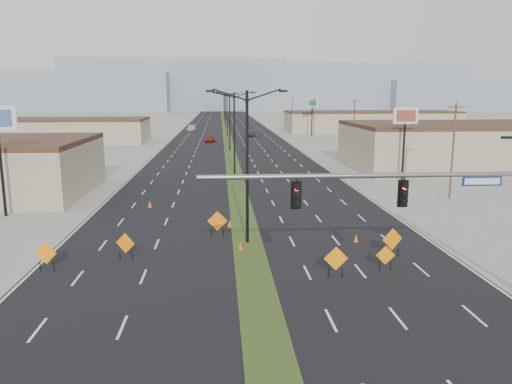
{
  "coord_description": "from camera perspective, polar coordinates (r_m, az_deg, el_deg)",
  "views": [
    {
      "loc": [
        -1.74,
        -20.04,
        9.74
      ],
      "look_at": [
        0.67,
        13.24,
        3.2
      ],
      "focal_mm": 35.0,
      "sensor_mm": 36.0,
      "label": 1
    }
  ],
  "objects": [
    {
      "name": "cone_2",
      "position": [
        34.26,
        11.36,
        -5.18
      ],
      "size": [
        0.42,
        0.42,
        0.54
      ],
      "primitive_type": "cone",
      "rotation": [
        0.0,
        0.0,
        0.35
      ],
      "color": "#EF5305",
      "rests_on": "ground"
    },
    {
      "name": "mesa_west",
      "position": [
        322.51,
        -26.09,
        10.21
      ],
      "size": [
        180.0,
        50.0,
        22.0
      ],
      "primitive_type": "cube",
      "color": "gray",
      "rests_on": "ground"
    },
    {
      "name": "mesa_center",
      "position": [
        322.78,
        3.36,
        11.83
      ],
      "size": [
        220.0,
        50.0,
        28.0
      ],
      "primitive_type": "cube",
      "color": "gray",
      "rests_on": "ground"
    },
    {
      "name": "mesa_east",
      "position": [
        359.38,
        26.66,
        9.82
      ],
      "size": [
        160.0,
        50.0,
        18.0
      ],
      "primitive_type": "cube",
      "color": "gray",
      "rests_on": "ground"
    },
    {
      "name": "mesa_backdrop",
      "position": [
        341.27,
        -9.09,
        12.0
      ],
      "size": [
        140.0,
        50.0,
        32.0
      ],
      "primitive_type": "cube",
      "color": "gray",
      "rests_on": "ground"
    },
    {
      "name": "car_left",
      "position": [
        104.39,
        -5.3,
        6.08
      ],
      "size": [
        2.17,
        4.38,
        1.44
      ],
      "primitive_type": "imported",
      "rotation": [
        0.0,
        0.0,
        -0.12
      ],
      "color": "maroon",
      "rests_on": "ground"
    },
    {
      "name": "building_sw_far",
      "position": [
        109.57,
        -20.29,
        6.49
      ],
      "size": [
        30.0,
        14.0,
        4.5
      ],
      "primitive_type": "cube",
      "color": "tan",
      "rests_on": "ground"
    },
    {
      "name": "road_surface",
      "position": [
        120.45,
        -3.32,
        6.43
      ],
      "size": [
        25.0,
        400.0,
        0.02
      ],
      "primitive_type": "cube",
      "color": "black",
      "rests_on": "ground"
    },
    {
      "name": "cone_1",
      "position": [
        37.32,
        -3.02,
        -3.63
      ],
      "size": [
        0.4,
        0.4,
        0.54
      ],
      "primitive_type": "cone",
      "rotation": [
        0.0,
        0.0,
        0.29
      ],
      "color": "#FF6905",
      "rests_on": "ground"
    },
    {
      "name": "streetlight_0",
      "position": [
        32.38,
        -1.02,
        3.42
      ],
      "size": [
        5.15,
        0.24,
        10.02
      ],
      "color": "black",
      "rests_on": "ground"
    },
    {
      "name": "cone_3",
      "position": [
        44.67,
        -12.04,
        -1.36
      ],
      "size": [
        0.39,
        0.39,
        0.6
      ],
      "primitive_type": "cone",
      "rotation": [
        0.0,
        0.0,
        -0.09
      ],
      "color": "#D86604",
      "rests_on": "ground"
    },
    {
      "name": "car_far",
      "position": [
        137.59,
        -7.39,
        7.26
      ],
      "size": [
        2.4,
        5.45,
        1.56
      ],
      "primitive_type": "imported",
      "rotation": [
        0.0,
        0.0,
        -0.04
      ],
      "color": "silver",
      "rests_on": "ground"
    },
    {
      "name": "streetlight_6",
      "position": [
        200.1,
        -3.69,
        9.83
      ],
      "size": [
        5.15,
        0.24,
        10.02
      ],
      "color": "black",
      "rests_on": "ground"
    },
    {
      "name": "signal_mast",
      "position": [
        24.83,
        20.47,
        -1.12
      ],
      "size": [
        16.3,
        0.6,
        8.0
      ],
      "color": "slate",
      "rests_on": "ground"
    },
    {
      "name": "construction_sign_5",
      "position": [
        29.06,
        14.58,
        -7.11
      ],
      "size": [
        1.09,
        0.08,
        1.44
      ],
      "rotation": [
        0.0,
        0.0,
        -0.04
      ],
      "color": "orange",
      "rests_on": "ground"
    },
    {
      "name": "building_se_near",
      "position": [
        74.54,
        24.62,
        4.7
      ],
      "size": [
        36.0,
        18.0,
        5.5
      ],
      "primitive_type": "cube",
      "color": "tan",
      "rests_on": "ground"
    },
    {
      "name": "utility_pole_0",
      "position": [
        50.27,
        21.58,
        4.53
      ],
      "size": [
        1.6,
        0.2,
        9.0
      ],
      "color": "#4C3823",
      "rests_on": "ground"
    },
    {
      "name": "streetlight_1",
      "position": [
        60.22,
        -2.49,
        6.96
      ],
      "size": [
        5.15,
        0.24,
        10.02
      ],
      "color": "black",
      "rests_on": "ground"
    },
    {
      "name": "construction_sign_3",
      "position": [
        27.35,
        9.12,
        -7.63
      ],
      "size": [
        1.31,
        0.06,
        1.75
      ],
      "rotation": [
        0.0,
        0.0,
        -0.01
      ],
      "color": "orange",
      "rests_on": "ground"
    },
    {
      "name": "utility_pole_2",
      "position": [
        117.19,
        6.63,
        8.54
      ],
      "size": [
        1.6,
        0.2,
        9.0
      ],
      "color": "#4C3823",
      "rests_on": "ground"
    },
    {
      "name": "pole_sign_east_far",
      "position": [
        119.24,
        6.44,
        9.75
      ],
      "size": [
        2.75,
        1.47,
        8.75
      ],
      "rotation": [
        0.0,
        0.0,
        0.41
      ],
      "color": "black",
      "rests_on": "ground"
    },
    {
      "name": "utility_pole_1",
      "position": [
        83.1,
        11.13,
        7.39
      ],
      "size": [
        1.6,
        0.2,
        9.0
      ],
      "color": "#4C3823",
      "rests_on": "ground"
    },
    {
      "name": "construction_sign_4",
      "position": [
        31.44,
        15.32,
        -5.33
      ],
      "size": [
        1.32,
        0.4,
        1.81
      ],
      "rotation": [
        0.0,
        0.0,
        0.27
      ],
      "color": "orange",
      "rests_on": "ground"
    },
    {
      "name": "median_strip",
      "position": [
        120.45,
        -3.32,
        6.43
      ],
      "size": [
        2.0,
        400.0,
        0.04
      ],
      "primitive_type": "cube",
      "color": "#304217",
      "rests_on": "ground"
    },
    {
      "name": "construction_sign_1",
      "position": [
        30.89,
        -14.7,
        -5.78
      ],
      "size": [
        1.16,
        0.49,
        1.65
      ],
      "rotation": [
        0.0,
        0.0,
        -0.38
      ],
      "color": "orange",
      "rests_on": "ground"
    },
    {
      "name": "construction_sign_0",
      "position": [
        30.31,
        -22.87,
        -6.53
      ],
      "size": [
        1.26,
        0.41,
        1.73
      ],
      "rotation": [
        0.0,
        0.0,
        -0.29
      ],
      "color": "orange",
      "rests_on": "ground"
    },
    {
      "name": "construction_sign_2",
      "position": [
        34.62,
        -4.44,
        -3.42
      ],
      "size": [
        1.38,
        0.07,
        1.84
      ],
      "rotation": [
        0.0,
        0.0,
        -0.02
      ],
      "color": "orange",
      "rests_on": "ground"
    },
    {
      "name": "building_se_far",
      "position": [
        136.17,
        12.96,
        7.76
      ],
      "size": [
        44.0,
        16.0,
        5.0
      ],
      "primitive_type": "cube",
      "color": "tan",
      "rests_on": "ground"
    },
    {
      "name": "utility_pole_3",
      "position": [
        151.69,
        4.16,
        9.15
      ],
      "size": [
        1.6,
        0.2,
        9.0
      ],
      "color": "#4C3823",
      "rests_on": "ground"
    },
    {
      "name": "streetlight_2",
      "position": [
        88.17,
        -3.03,
        8.26
      ],
      "size": [
        5.15,
        0.24,
        10.02
      ],
      "color": "black",
      "rests_on": "ground"
    },
    {
      "name": "pole_sign_east_near",
      "position": [
        58.68,
        16.68,
        7.67
      ],
      "size": [
        2.73,
        0.52,
        8.32
      ],
      "rotation": [
        0.0,
        0.0,
        -0.05
      ],
      "color": "black",
      "rests_on": "ground"
    },
    {
      "name": "car_mid",
      "position": [
        118.27,
        -0.47,
        6.68
      ],
      "size": [
        1.77,
        4.08,
        1.31
      ],
      "primitive_type": "imported",
      "rotation": [
        0.0,
        0.0,
        -0.1
      ],
      "color": "black",
      "rests_on": "ground"
    },
    {
      "name": "cone_0",
      "position": [
        31.84,
        -1.78,
        -6.15
      ],
      "size": [
        0.46,
        0.46,
        0.61
      ],
      "primitive_type": "cone",
      "rotation": [
        0.0,
        0.0,
        0.34
      ],
      "color": "#E64C04",
      "rests_on": "ground"
    },
    {
      "name": "streetlight_5",
      "position": [
        172.11,
        -3.61,
        9.63
      ],
      "size": [
        5.15,
        0.24,
        10.02
      ],
      "color": "black",
      "rests_on": "ground"
    },
    {
      "name": "streetlight_3",
      "position": [
        116.14,
        -3.32,
        8.94
      ],
      "size": [
        5.15,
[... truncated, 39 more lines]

